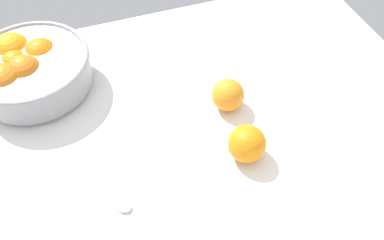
{
  "coord_description": "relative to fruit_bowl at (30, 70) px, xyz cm",
  "views": [
    {
      "loc": [
        -11.94,
        -44.21,
        66.41
      ],
      "look_at": [
        3.52,
        0.01,
        8.59
      ],
      "focal_mm": 36.7,
      "sensor_mm": 36.0,
      "label": 1
    }
  ],
  "objects": [
    {
      "name": "loose_orange_0",
      "position": [
        38.17,
        -34.06,
        -1.29
      ],
      "size": [
        7.63,
        7.63,
        7.63
      ],
      "primitive_type": "sphere",
      "color": "orange",
      "rests_on": "ground_plane"
    },
    {
      "name": "fruit_bowl",
      "position": [
        0.0,
        0.0,
        0.0
      ],
      "size": [
        26.86,
        26.86,
        10.42
      ],
      "color": "#99999E",
      "rests_on": "ground_plane"
    },
    {
      "name": "ground_plane",
      "position": [
        25.19,
        -28.51,
        -6.6
      ],
      "size": [
        123.76,
        92.87,
        3.0
      ],
      "primitive_type": "cube",
      "color": "white"
    },
    {
      "name": "loose_orange_1",
      "position": [
        39.75,
        -20.65,
        -1.53
      ],
      "size": [
        7.15,
        7.15,
        7.15
      ],
      "primitive_type": "sphere",
      "color": "orange",
      "rests_on": "ground_plane"
    },
    {
      "name": "spoon",
      "position": [
        10.03,
        -35.23,
        -4.67
      ],
      "size": [
        11.14,
        11.54,
        1.0
      ],
      "color": "silver",
      "rests_on": "ground_plane"
    }
  ]
}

